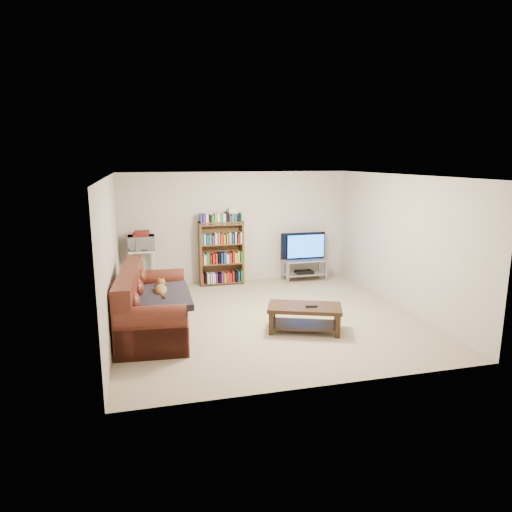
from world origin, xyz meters
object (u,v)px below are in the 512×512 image
object	(u,v)px
coffee_table	(305,313)
bookshelf	(221,252)
sofa	(149,309)
tv_stand	(304,266)

from	to	relation	value
coffee_table	bookshelf	xyz separation A→B (m)	(-0.78, 3.05, 0.42)
sofa	coffee_table	bearing A→B (deg)	-10.56
bookshelf	coffee_table	bearing A→B (deg)	-75.62
sofa	coffee_table	world-z (taller)	sofa
coffee_table	sofa	bearing A→B (deg)	-174.13
tv_stand	bookshelf	xyz separation A→B (m)	(-1.84, 0.14, 0.38)
sofa	tv_stand	xyz separation A→B (m)	(3.43, 2.27, -0.02)
coffee_table	tv_stand	size ratio (longest dim) A/B	1.33
tv_stand	bookshelf	bearing A→B (deg)	175.22
bookshelf	sofa	bearing A→B (deg)	-123.28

